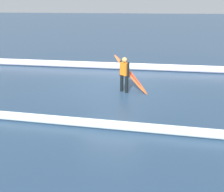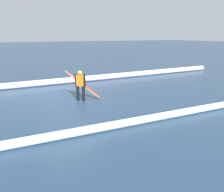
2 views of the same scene
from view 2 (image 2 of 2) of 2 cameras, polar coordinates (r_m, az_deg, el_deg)
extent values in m
plane|color=navy|center=(10.46, -12.34, -0.88)|extent=(170.38, 170.38, 0.00)
cylinder|color=black|center=(10.09, -9.25, 0.79)|extent=(0.14, 0.14, 0.72)
cylinder|color=black|center=(10.00, -7.75, 0.72)|extent=(0.14, 0.14, 0.72)
cube|color=orange|center=(9.90, -8.65, 4.19)|extent=(0.39, 0.37, 0.52)
sphere|color=#AE8B4C|center=(9.83, -8.74, 6.25)|extent=(0.22, 0.22, 0.22)
cylinder|color=black|center=(9.97, -9.82, 4.23)|extent=(0.09, 0.13, 0.61)
cylinder|color=black|center=(9.83, -7.47, 4.15)|extent=(0.09, 0.12, 0.61)
ellipsoid|color=#E55926|center=(10.30, -7.92, 3.08)|extent=(1.65, 1.26, 1.42)
ellipsoid|color=red|center=(10.30, -7.92, 3.10)|extent=(1.26, 0.91, 1.15)
cylinder|color=white|center=(14.23, -6.53, 4.76)|extent=(21.47, 0.70, 0.38)
cylinder|color=white|center=(7.88, 12.28, -5.63)|extent=(21.12, 1.37, 0.27)
camera|label=1|loc=(4.32, 83.11, 8.42)|focal=42.95mm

